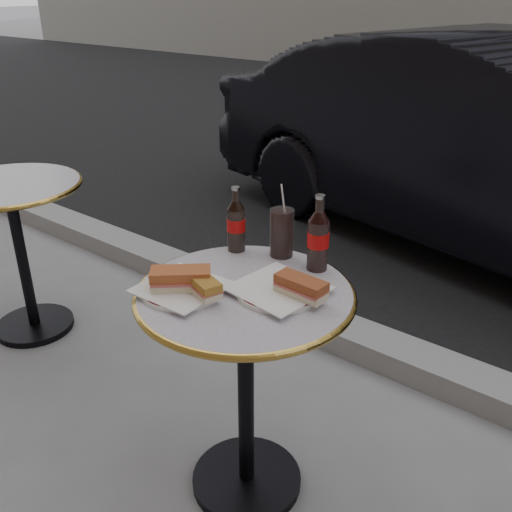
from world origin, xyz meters
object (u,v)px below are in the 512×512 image
Objects in this scene: cola_bottle_left at (236,219)px; plate_right at (278,291)px; plate_left at (182,290)px; cola_glass at (282,233)px; cola_bottle_right at (318,233)px; parked_car at (499,147)px; bistro_table at (246,395)px.

plate_right is at bearing -27.86° from cola_bottle_left.
plate_left is at bearing -143.04° from plate_right.
cola_glass is at bearing 124.02° from plate_right.
plate_left is 0.97× the size of cola_bottle_right.
parked_car is at bearing 92.88° from plate_right.
plate_right is at bearing 30.19° from bistro_table.
cola_bottle_left is 1.38× the size of cola_glass.
plate_left is at bearing -170.42° from parked_car.
cola_bottle_right is (0.00, 0.19, 0.11)m from plate_right.
plate_right is 1.02× the size of cola_bottle_right.
plate_left is (-0.13, -0.11, 0.37)m from bistro_table.
bistro_table is 0.41m from plate_left.
parked_car reaches higher than cola_bottle_right.
plate_left and plate_right have the same top height.
cola_bottle_left is (-0.19, 0.19, 0.47)m from bistro_table.
cola_bottle_right is (0.08, 0.24, 0.48)m from bistro_table.
cola_bottle_right is at bearing -165.09° from parked_car.
cola_bottle_right is at bearing 58.28° from plate_left.
plate_right is 0.32m from cola_bottle_left.
cola_bottle_right reaches higher than bistro_table.
plate_left is 0.33m from cola_bottle_left.
bistro_table is 3.08× the size of plate_right.
cola_bottle_left is 0.28m from cola_bottle_right.
cola_bottle_right is 2.20m from parked_car.
parked_car reaches higher than bistro_table.
plate_left is 0.27m from plate_right.
plate_left is 2.54m from parked_car.
cola_bottle_left is at bearing 135.03° from bistro_table.
plate_right is at bearing -90.94° from cola_bottle_right.
parked_car reaches higher than cola_bottle_left.
plate_left is 0.43m from cola_bottle_right.
plate_left is at bearing -102.22° from cola_glass.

